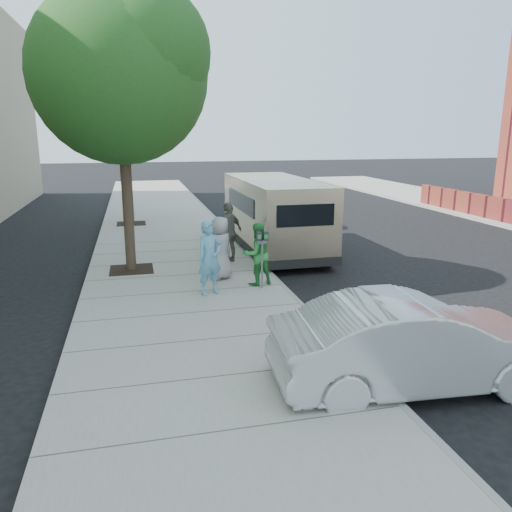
{
  "coord_description": "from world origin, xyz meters",
  "views": [
    {
      "loc": [
        -2.1,
        -11.68,
        3.91
      ],
      "look_at": [
        0.6,
        -0.62,
        1.1
      ],
      "focal_mm": 35.0,
      "sensor_mm": 36.0,
      "label": 1
    }
  ],
  "objects_px": {
    "person_officer": "(210,258)",
    "person_striped_polo": "(229,232)",
    "tree_near": "(121,68)",
    "sedan": "(414,343)",
    "parking_meter": "(262,248)",
    "tree_far": "(126,108)",
    "person_green_shirt": "(257,254)",
    "van": "(274,214)",
    "person_gray_shirt": "(220,248)"
  },
  "relations": [
    {
      "from": "van",
      "to": "person_gray_shirt",
      "type": "xyz_separation_m",
      "value": [
        -2.38,
        -3.32,
        -0.31
      ]
    },
    {
      "from": "parking_meter",
      "to": "person_striped_polo",
      "type": "xyz_separation_m",
      "value": [
        -0.3,
        2.76,
        -0.13
      ]
    },
    {
      "from": "person_green_shirt",
      "to": "person_gray_shirt",
      "type": "bearing_deg",
      "value": -58.02
    },
    {
      "from": "parking_meter",
      "to": "person_green_shirt",
      "type": "distance_m",
      "value": 0.4
    },
    {
      "from": "van",
      "to": "sedan",
      "type": "xyz_separation_m",
      "value": [
        -0.4,
        -9.51,
        -0.56
      ]
    },
    {
      "from": "sedan",
      "to": "person_gray_shirt",
      "type": "distance_m",
      "value": 6.51
    },
    {
      "from": "person_officer",
      "to": "person_gray_shirt",
      "type": "distance_m",
      "value": 1.32
    },
    {
      "from": "tree_near",
      "to": "tree_far",
      "type": "distance_m",
      "value": 7.63
    },
    {
      "from": "parking_meter",
      "to": "person_officer",
      "type": "height_order",
      "value": "person_officer"
    },
    {
      "from": "tree_far",
      "to": "person_gray_shirt",
      "type": "relative_size",
      "value": 3.91
    },
    {
      "from": "tree_near",
      "to": "person_gray_shirt",
      "type": "height_order",
      "value": "tree_near"
    },
    {
      "from": "person_green_shirt",
      "to": "sedan",
      "type": "bearing_deg",
      "value": 86.99
    },
    {
      "from": "van",
      "to": "person_green_shirt",
      "type": "distance_m",
      "value": 4.37
    },
    {
      "from": "parking_meter",
      "to": "person_green_shirt",
      "type": "height_order",
      "value": "person_green_shirt"
    },
    {
      "from": "tree_far",
      "to": "van",
      "type": "distance_m",
      "value": 8.23
    },
    {
      "from": "tree_far",
      "to": "sedan",
      "type": "xyz_separation_m",
      "value": [
        4.25,
        -15.28,
        -4.15
      ]
    },
    {
      "from": "person_striped_polo",
      "to": "sedan",
      "type": "bearing_deg",
      "value": 61.34
    },
    {
      "from": "person_striped_polo",
      "to": "parking_meter",
      "type": "bearing_deg",
      "value": 57.29
    },
    {
      "from": "tree_near",
      "to": "parking_meter",
      "type": "height_order",
      "value": "tree_near"
    },
    {
      "from": "parking_meter",
      "to": "tree_near",
      "type": "bearing_deg",
      "value": 138.24
    },
    {
      "from": "person_gray_shirt",
      "to": "person_striped_polo",
      "type": "bearing_deg",
      "value": -143.87
    },
    {
      "from": "tree_near",
      "to": "person_striped_polo",
      "type": "xyz_separation_m",
      "value": [
        2.82,
        0.21,
        -4.49
      ]
    },
    {
      "from": "tree_near",
      "to": "van",
      "type": "distance_m",
      "value": 6.56
    },
    {
      "from": "sedan",
      "to": "person_green_shirt",
      "type": "height_order",
      "value": "person_green_shirt"
    },
    {
      "from": "tree_far",
      "to": "person_green_shirt",
      "type": "xyz_separation_m",
      "value": [
        3.07,
        -9.83,
        -3.93
      ]
    },
    {
      "from": "van",
      "to": "person_gray_shirt",
      "type": "bearing_deg",
      "value": -126.18
    },
    {
      "from": "sedan",
      "to": "person_officer",
      "type": "height_order",
      "value": "person_officer"
    },
    {
      "from": "van",
      "to": "person_striped_polo",
      "type": "height_order",
      "value": "van"
    },
    {
      "from": "tree_near",
      "to": "person_green_shirt",
      "type": "relative_size",
      "value": 4.71
    },
    {
      "from": "parking_meter",
      "to": "van",
      "type": "relative_size",
      "value": 0.22
    },
    {
      "from": "tree_near",
      "to": "tree_far",
      "type": "height_order",
      "value": "tree_near"
    },
    {
      "from": "tree_far",
      "to": "van",
      "type": "height_order",
      "value": "tree_far"
    },
    {
      "from": "person_striped_polo",
      "to": "tree_near",
      "type": "bearing_deg",
      "value": -34.77
    },
    {
      "from": "parking_meter",
      "to": "sedan",
      "type": "bearing_deg",
      "value": -80.13
    },
    {
      "from": "parking_meter",
      "to": "person_gray_shirt",
      "type": "xyz_separation_m",
      "value": [
        -0.86,
        1.07,
        -0.2
      ]
    },
    {
      "from": "tree_far",
      "to": "person_gray_shirt",
      "type": "distance_m",
      "value": 10.14
    },
    {
      "from": "parking_meter",
      "to": "van",
      "type": "height_order",
      "value": "van"
    },
    {
      "from": "van",
      "to": "person_striped_polo",
      "type": "relative_size",
      "value": 3.67
    },
    {
      "from": "person_officer",
      "to": "person_striped_polo",
      "type": "bearing_deg",
      "value": 46.87
    },
    {
      "from": "person_gray_shirt",
      "to": "person_officer",
      "type": "bearing_deg",
      "value": 33.45
    },
    {
      "from": "parking_meter",
      "to": "person_striped_polo",
      "type": "bearing_deg",
      "value": 93.68
    },
    {
      "from": "parking_meter",
      "to": "person_gray_shirt",
      "type": "relative_size",
      "value": 0.86
    },
    {
      "from": "person_officer",
      "to": "van",
      "type": "bearing_deg",
      "value": 34.1
    },
    {
      "from": "tree_near",
      "to": "van",
      "type": "relative_size",
      "value": 1.14
    },
    {
      "from": "tree_far",
      "to": "van",
      "type": "xyz_separation_m",
      "value": [
        4.65,
        -5.77,
        -3.59
      ]
    },
    {
      "from": "tree_far",
      "to": "person_officer",
      "type": "relative_size",
      "value": 3.65
    },
    {
      "from": "tree_far",
      "to": "person_gray_shirt",
      "type": "height_order",
      "value": "tree_far"
    },
    {
      "from": "van",
      "to": "tree_far",
      "type": "bearing_deg",
      "value": 128.41
    },
    {
      "from": "person_green_shirt",
      "to": "person_striped_polo",
      "type": "height_order",
      "value": "person_striped_polo"
    },
    {
      "from": "tree_near",
      "to": "sedan",
      "type": "bearing_deg",
      "value": -61.01
    }
  ]
}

